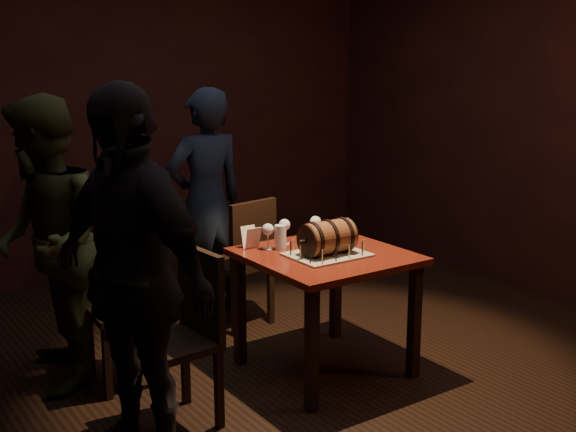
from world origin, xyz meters
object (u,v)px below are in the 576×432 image
at_px(barrel_cake, 327,237).
at_px(wine_glass_left, 268,231).
at_px(person_left_rear, 45,245).
at_px(wine_glass_right, 315,223).
at_px(pint_of_ale, 280,238).
at_px(chair_left_front, 185,328).
at_px(chair_back, 244,256).
at_px(chair_left_rear, 137,296).
at_px(person_back, 206,202).
at_px(pub_table, 326,271).
at_px(wine_glass_mid, 285,226).
at_px(person_left_front, 129,280).

relative_size(barrel_cake, wine_glass_left, 2.26).
xyz_separation_m(wine_glass_left, person_left_rear, (-1.20, 0.48, -0.02)).
height_order(wine_glass_right, pint_of_ale, wine_glass_right).
xyz_separation_m(wine_glass_left, chair_left_front, (-0.74, -0.35, -0.35)).
relative_size(wine_glass_left, chair_back, 0.17).
relative_size(chair_left_rear, chair_left_front, 1.00).
relative_size(chair_left_rear, person_back, 0.55).
xyz_separation_m(pint_of_ale, chair_back, (0.15, 0.68, -0.30)).
bearing_deg(pub_table, wine_glass_right, 65.78).
relative_size(wine_glass_left, wine_glass_right, 1.00).
bearing_deg(wine_glass_left, wine_glass_right, 0.29).
distance_m(chair_left_front, person_back, 1.71).
relative_size(chair_back, person_left_rear, 0.55).
distance_m(chair_back, person_back, 0.54).
bearing_deg(chair_left_front, chair_left_rear, 90.50).
xyz_separation_m(wine_glass_mid, person_left_front, (-1.27, -0.60, 0.04)).
bearing_deg(barrel_cake, chair_left_rear, 148.75).
xyz_separation_m(pint_of_ale, person_left_rear, (-1.26, 0.53, 0.03)).
height_order(barrel_cake, person_left_rear, person_left_rear).
bearing_deg(chair_left_rear, barrel_cake, -31.25).
height_order(pint_of_ale, person_left_rear, person_left_rear).
bearing_deg(person_back, chair_back, 98.94).
bearing_deg(barrel_cake, pint_of_ale, 118.48).
relative_size(barrel_cake, pint_of_ale, 2.43).
height_order(pint_of_ale, person_back, person_back).
xyz_separation_m(wine_glass_left, pint_of_ale, (0.06, -0.04, -0.05)).
bearing_deg(wine_glass_left, chair_back, 71.64).
bearing_deg(chair_back, chair_left_rear, -158.74).
relative_size(pub_table, barrel_cake, 2.47).
relative_size(wine_glass_left, wine_glass_mid, 1.00).
distance_m(pub_table, pint_of_ale, 0.34).
bearing_deg(person_left_front, person_back, 127.23).
bearing_deg(pint_of_ale, person_left_rear, 157.37).
bearing_deg(chair_left_rear, wine_glass_right, -13.40).
bearing_deg(chair_left_front, barrel_cake, 2.24).
height_order(pub_table, person_left_rear, person_left_rear).
xyz_separation_m(barrel_cake, person_back, (-0.06, 1.39, -0.02)).
distance_m(barrel_cake, person_left_front, 1.35).
bearing_deg(chair_back, person_left_front, -138.05).
height_order(wine_glass_right, person_left_front, person_left_front).
xyz_separation_m(person_back, person_left_front, (-1.26, -1.63, 0.06)).
bearing_deg(barrel_cake, person_left_front, -169.90).
relative_size(wine_glass_right, person_back, 0.10).
height_order(person_left_rear, person_left_front, person_left_front).
relative_size(chair_left_rear, person_left_front, 0.51).
bearing_deg(wine_glass_left, pint_of_ale, -33.85).
bearing_deg(chair_left_rear, person_left_rear, 154.21).
distance_m(wine_glass_left, pint_of_ale, 0.09).
distance_m(pub_table, chair_back, 0.92).
distance_m(wine_glass_mid, wine_glass_right, 0.21).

